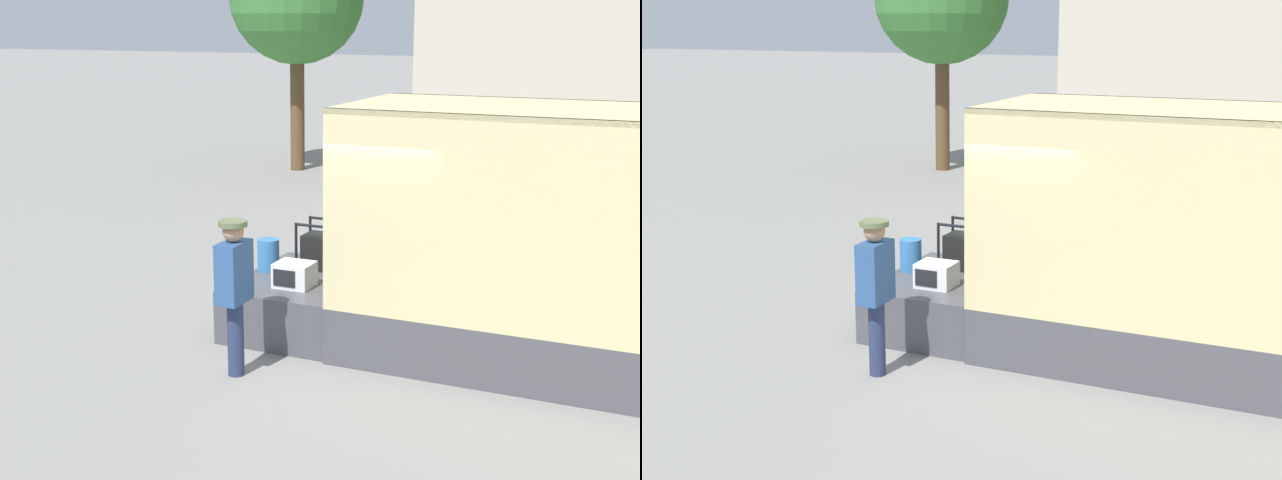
% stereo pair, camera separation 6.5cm
% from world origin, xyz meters
% --- Properties ---
extents(ground_plane, '(160.00, 160.00, 0.00)m').
position_xyz_m(ground_plane, '(0.00, 0.00, 0.00)').
color(ground_plane, gray).
extents(tailgate_deck, '(1.44, 2.02, 0.65)m').
position_xyz_m(tailgate_deck, '(-0.72, 0.00, 0.33)').
color(tailgate_deck, '#4C4C51').
rests_on(tailgate_deck, ground).
extents(microwave, '(0.44, 0.39, 0.30)m').
position_xyz_m(microwave, '(-0.66, -0.42, 0.80)').
color(microwave, white).
rests_on(microwave, tailgate_deck).
extents(portable_generator, '(0.59, 0.46, 0.62)m').
position_xyz_m(portable_generator, '(-0.66, 0.45, 0.89)').
color(portable_generator, black).
rests_on(portable_generator, tailgate_deck).
extents(orange_bucket, '(0.28, 0.28, 0.41)m').
position_xyz_m(orange_bucket, '(-1.27, 0.07, 0.86)').
color(orange_bucket, '#3370B2').
rests_on(orange_bucket, tailgate_deck).
extents(worker_person, '(0.31, 0.44, 1.73)m').
position_xyz_m(worker_person, '(-0.74, -1.72, 1.06)').
color(worker_person, navy).
rests_on(worker_person, ground).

